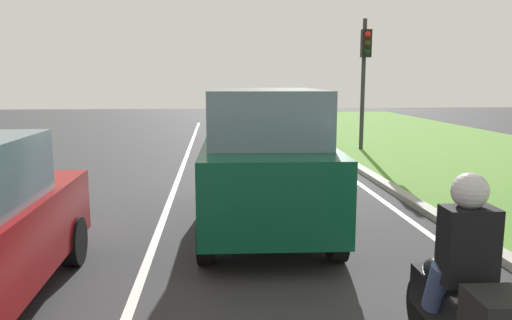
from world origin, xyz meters
TOP-DOWN VIEW (x-y plane):
  - ground_plane at (0.00, 14.00)m, footprint 60.00×60.00m
  - lane_line_center at (-0.70, 14.00)m, footprint 0.12×32.00m
  - lane_line_right_edge at (3.60, 14.00)m, footprint 0.12×32.00m
  - curb_right at (4.10, 14.00)m, footprint 0.24×48.00m
  - car_suv_ahead at (1.02, 9.60)m, footprint 2.09×4.56m
  - rider_person at (2.15, 5.27)m, footprint 0.51×0.41m
  - traffic_light_near_right at (5.22, 18.23)m, footprint 0.32×0.50m

SIDE VIEW (x-z plane):
  - ground_plane at x=0.00m, z-range 0.00..0.00m
  - lane_line_center at x=-0.70m, z-range 0.00..0.01m
  - lane_line_right_edge at x=3.60m, z-range 0.00..0.01m
  - curb_right at x=4.10m, z-range 0.00..0.12m
  - car_suv_ahead at x=1.02m, z-range 0.03..2.31m
  - rider_person at x=2.15m, z-range 0.61..1.77m
  - traffic_light_near_right at x=5.22m, z-range 0.72..5.14m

